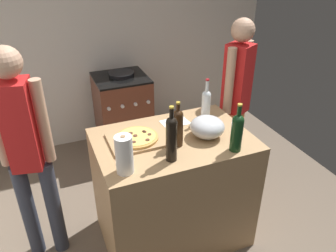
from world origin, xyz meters
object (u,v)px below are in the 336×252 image
stove (123,113)px  wine_bottle_clear (206,104)px  wine_bottle_amber (178,126)px  person_in_stripes (27,150)px  pizza (137,137)px  paper_towel_roll (124,155)px  person_in_red (236,98)px  wine_bottle_green (237,131)px  wine_bottle_dark (171,137)px  mixing_bowl (207,127)px

stove → wine_bottle_clear: bearing=-75.3°
wine_bottle_amber → person_in_stripes: (-0.97, 0.31, -0.14)m
pizza → paper_towel_roll: (-0.18, -0.32, 0.09)m
person_in_stripes → stove: bearing=51.6°
pizza → person_in_red: bearing=19.0°
person_in_stripes → person_in_red: 1.78m
wine_bottle_clear → person_in_red: 0.54m
wine_bottle_green → person_in_red: bearing=57.4°
wine_bottle_dark → person_in_stripes: 0.99m
wine_bottle_clear → stove: size_ratio=0.37×
wine_bottle_amber → wine_bottle_clear: 0.43m
wine_bottle_dark → stove: 1.82m
person_in_stripes → person_in_red: size_ratio=1.01×
paper_towel_roll → wine_bottle_green: bearing=-3.4°
wine_bottle_green → stove: wine_bottle_green is taller
paper_towel_roll → person_in_red: 1.40m
stove → person_in_stripes: bearing=-128.4°
wine_bottle_dark → person_in_red: 1.14m
wine_bottle_dark → person_in_stripes: person_in_stripes is taller
person_in_stripes → person_in_red: bearing=6.7°
pizza → person_in_red: (1.04, 0.36, -0.03)m
wine_bottle_amber → person_in_stripes: 1.03m
wine_bottle_dark → stove: bearing=86.1°
pizza → mixing_bowl: size_ratio=1.20×
pizza → person_in_stripes: bearing=168.4°
wine_bottle_clear → wine_bottle_green: bearing=-91.2°
mixing_bowl → wine_bottle_dark: (-0.35, -0.17, 0.09)m
mixing_bowl → stove: (-0.24, 1.52, -0.56)m
pizza → person_in_red: size_ratio=0.18×
wine_bottle_dark → wine_bottle_clear: wine_bottle_dark is taller
wine_bottle_clear → pizza: bearing=-171.3°
wine_bottle_green → paper_towel_roll: bearing=176.6°
mixing_bowl → wine_bottle_clear: wine_bottle_clear is taller
wine_bottle_green → person_in_stripes: person_in_stripes is taller
wine_bottle_amber → person_in_red: size_ratio=0.20×
person_in_red → person_in_stripes: bearing=-173.3°
wine_bottle_clear → person_in_red: person_in_red is taller
pizza → wine_bottle_amber: bearing=-32.8°
pizza → stove: 1.50m
paper_towel_roll → wine_bottle_clear: bearing=28.0°
pizza → stove: pizza is taller
wine_bottle_amber → person_in_stripes: person_in_stripes is taller
wine_bottle_clear → person_in_stripes: person_in_stripes is taller
mixing_bowl → paper_towel_roll: (-0.66, -0.19, 0.05)m
paper_towel_roll → wine_bottle_green: wine_bottle_green is taller
wine_bottle_dark → wine_bottle_amber: bearing=53.5°
wine_bottle_clear → person_in_red: size_ratio=0.21×
wine_bottle_dark → person_in_red: size_ratio=0.23×
person_in_red → wine_bottle_green: bearing=-122.6°
paper_towel_roll → wine_bottle_amber: wine_bottle_amber is taller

